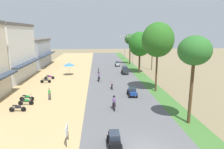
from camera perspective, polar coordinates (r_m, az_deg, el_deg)
shophouse_mid at (r=41.11m, az=-28.85°, el=5.68°), size 8.91×12.95×10.10m
shophouse_far at (r=54.50m, az=-22.59°, el=5.80°), size 9.08×12.86×6.90m
parked_motorbike_nearest at (r=24.18m, az=-25.47°, el=-8.57°), size 1.80×0.54×0.94m
parked_motorbike_second at (r=25.88m, az=-23.49°, el=-7.05°), size 1.80×0.54×0.94m
parked_motorbike_third at (r=27.35m, az=-23.25°, el=-6.02°), size 1.80×0.54×0.94m
parked_motorbike_fourth at (r=35.70m, az=-18.50°, el=-1.54°), size 1.80×0.54×0.94m
parked_motorbike_fifth at (r=38.22m, az=-17.51°, el=-0.60°), size 1.80×0.54×0.94m
street_signboard at (r=16.32m, az=-12.87°, el=-15.58°), size 0.06×1.30×1.50m
vendor_umbrella at (r=40.49m, az=-12.25°, el=2.91°), size 2.20×2.20×2.52m
pedestrian_on_shoulder at (r=26.58m, az=-17.54°, el=-5.16°), size 0.42×0.36×1.62m
median_tree_nearest at (r=19.21m, az=22.63°, el=6.11°), size 2.95×2.95×8.27m
median_tree_second at (r=28.86m, az=13.06°, el=9.66°), size 4.50×4.50×9.91m
median_tree_third at (r=41.92m, az=8.03°, el=8.65°), size 4.71×4.71×8.63m
median_tree_fourth at (r=53.32m, az=5.25°, el=9.96°), size 2.92×2.92×8.07m
streetlamp_near at (r=49.36m, az=5.99°, el=7.31°), size 3.16×0.20×7.70m
streetlamp_mid at (r=63.27m, az=3.68°, el=8.30°), size 3.16×0.20×7.47m
utility_pole_near at (r=45.92m, az=11.56°, el=7.55°), size 1.80×0.20×9.87m
car_hatchback_black at (r=15.62m, az=0.66°, el=-18.11°), size 1.04×2.00×1.23m
car_sedan_blue at (r=27.10m, az=5.82°, el=-4.81°), size 1.10×2.26×1.19m
car_van_charcoal at (r=40.94m, az=3.70°, el=1.44°), size 1.19×2.41×1.67m
car_hatchback_silver at (r=50.37m, az=1.55°, el=3.16°), size 1.04×2.00×1.23m
motorbike_foreground_rider at (r=22.47m, az=0.58°, el=-8.06°), size 0.54×1.80×1.66m
motorbike_ahead_second at (r=30.35m, az=-0.03°, el=-3.22°), size 0.54×1.80×0.94m
motorbike_ahead_third at (r=34.94m, az=-3.79°, el=-0.71°), size 0.54×1.80×1.66m
motorbike_ahead_fourth at (r=42.87m, az=-3.87°, el=1.31°), size 0.54×1.80×0.94m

